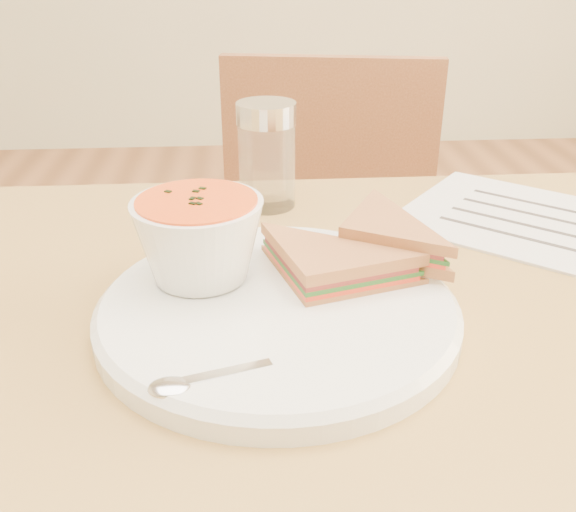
{
  "coord_description": "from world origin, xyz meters",
  "views": [
    {
      "loc": [
        -0.12,
        -0.45,
        1.04
      ],
      "look_at": [
        -0.09,
        0.03,
        0.8
      ],
      "focal_mm": 40.0,
      "sensor_mm": 36.0,
      "label": 1
    }
  ],
  "objects_px": {
    "chair_far": "(321,328)",
    "soup_bowl": "(199,243)",
    "plate": "(278,312)",
    "condiment_shaker": "(267,156)"
  },
  "relations": [
    {
      "from": "plate",
      "to": "soup_bowl",
      "type": "bearing_deg",
      "value": 147.48
    },
    {
      "from": "chair_far",
      "to": "soup_bowl",
      "type": "bearing_deg",
      "value": 79.0
    },
    {
      "from": "chair_far",
      "to": "plate",
      "type": "bearing_deg",
      "value": 87.82
    },
    {
      "from": "chair_far",
      "to": "condiment_shaker",
      "type": "xyz_separation_m",
      "value": [
        -0.1,
        -0.22,
        0.38
      ]
    },
    {
      "from": "plate",
      "to": "soup_bowl",
      "type": "distance_m",
      "value": 0.09
    },
    {
      "from": "soup_bowl",
      "to": "condiment_shaker",
      "type": "height_order",
      "value": "condiment_shaker"
    },
    {
      "from": "soup_bowl",
      "to": "condiment_shaker",
      "type": "xyz_separation_m",
      "value": [
        0.07,
        0.22,
        0.01
      ]
    },
    {
      "from": "condiment_shaker",
      "to": "soup_bowl",
      "type": "bearing_deg",
      "value": -107.15
    },
    {
      "from": "chair_far",
      "to": "plate",
      "type": "distance_m",
      "value": 0.59
    },
    {
      "from": "chair_far",
      "to": "condiment_shaker",
      "type": "distance_m",
      "value": 0.45
    }
  ]
}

